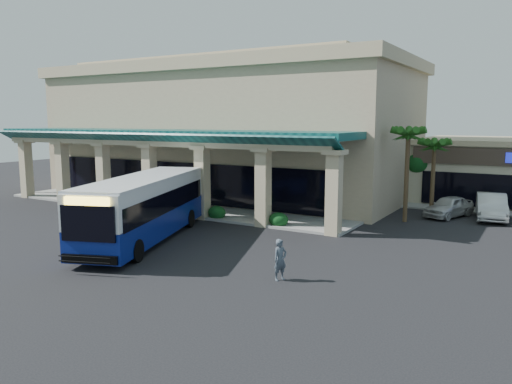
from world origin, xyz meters
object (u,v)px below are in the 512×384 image
Objects in this scene: car_white at (491,206)px; transit_bus at (145,209)px; pedestrian at (280,260)px; car_silver at (449,207)px.

transit_bus is at bearing -142.69° from car_white.
pedestrian reaches higher than car_white.
transit_bus reaches higher than car_silver.
car_white is (2.48, 0.75, 0.12)m from car_silver.
pedestrian is at bearing -80.46° from car_silver.
transit_bus reaches higher than car_white.
car_white reaches higher than car_silver.
pedestrian is 0.34× the size of car_white.
car_white is (5.95, 18.02, -0.02)m from pedestrian.
transit_bus is 21.94m from car_white.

